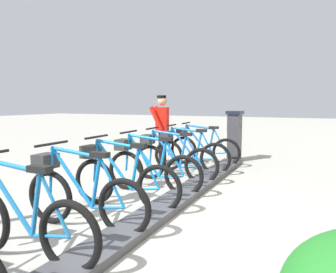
# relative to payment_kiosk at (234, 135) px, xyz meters

# --- Properties ---
(ground_plane) EXTENTS (60.00, 60.00, 0.00)m
(ground_plane) POSITION_rel_payment_kiosk_xyz_m (-0.05, 4.62, -0.67)
(ground_plane) COLOR #A7A59B
(dock_rail_base) EXTENTS (0.44, 8.61, 0.10)m
(dock_rail_base) POSITION_rel_payment_kiosk_xyz_m (-0.05, 4.62, -0.62)
(dock_rail_base) COLOR #47474C
(dock_rail_base) RESTS_ON ground
(payment_kiosk) EXTENTS (0.36, 0.52, 1.28)m
(payment_kiosk) POSITION_rel_payment_kiosk_xyz_m (0.00, 0.00, 0.00)
(payment_kiosk) COLOR #38383D
(payment_kiosk) RESTS_ON ground
(bike_docked_0) EXTENTS (1.72, 0.54, 1.02)m
(bike_docked_0) POSITION_rel_payment_kiosk_xyz_m (0.57, 0.91, -0.24)
(bike_docked_0) COLOR black
(bike_docked_0) RESTS_ON ground
(bike_docked_1) EXTENTS (1.72, 0.54, 1.02)m
(bike_docked_1) POSITION_rel_payment_kiosk_xyz_m (0.57, 1.78, -0.24)
(bike_docked_1) COLOR black
(bike_docked_1) RESTS_ON ground
(bike_docked_2) EXTENTS (1.72, 0.54, 1.02)m
(bike_docked_2) POSITION_rel_payment_kiosk_xyz_m (0.57, 2.65, -0.24)
(bike_docked_2) COLOR black
(bike_docked_2) RESTS_ON ground
(bike_docked_3) EXTENTS (1.72, 0.54, 1.02)m
(bike_docked_3) POSITION_rel_payment_kiosk_xyz_m (0.57, 3.52, -0.24)
(bike_docked_3) COLOR black
(bike_docked_3) RESTS_ON ground
(bike_docked_4) EXTENTS (1.72, 0.54, 1.02)m
(bike_docked_4) POSITION_rel_payment_kiosk_xyz_m (0.57, 4.38, -0.24)
(bike_docked_4) COLOR black
(bike_docked_4) RESTS_ON ground
(bike_docked_5) EXTENTS (1.72, 0.54, 1.02)m
(bike_docked_5) POSITION_rel_payment_kiosk_xyz_m (0.57, 5.25, -0.24)
(bike_docked_5) COLOR black
(bike_docked_5) RESTS_ON ground
(bike_docked_6) EXTENTS (1.72, 0.54, 1.02)m
(bike_docked_6) POSITION_rel_payment_kiosk_xyz_m (0.57, 6.12, -0.24)
(bike_docked_6) COLOR black
(bike_docked_6) RESTS_ON ground
(worker_near_rack) EXTENTS (0.52, 0.69, 1.66)m
(worker_near_rack) POSITION_rel_payment_kiosk_xyz_m (1.43, 1.29, 0.24)
(worker_near_rack) COLOR white
(worker_near_rack) RESTS_ON ground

